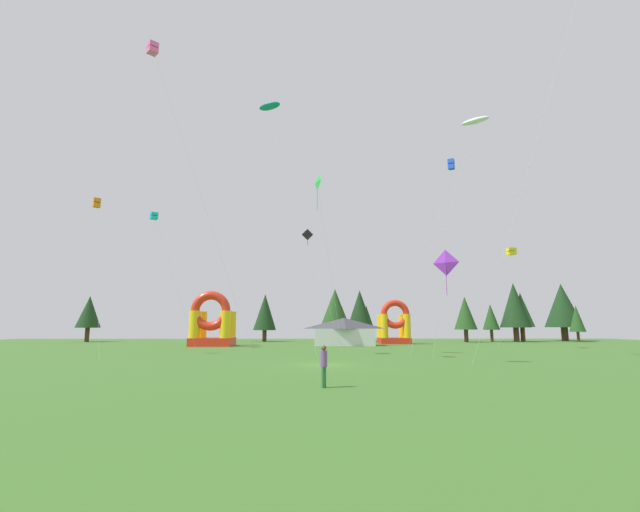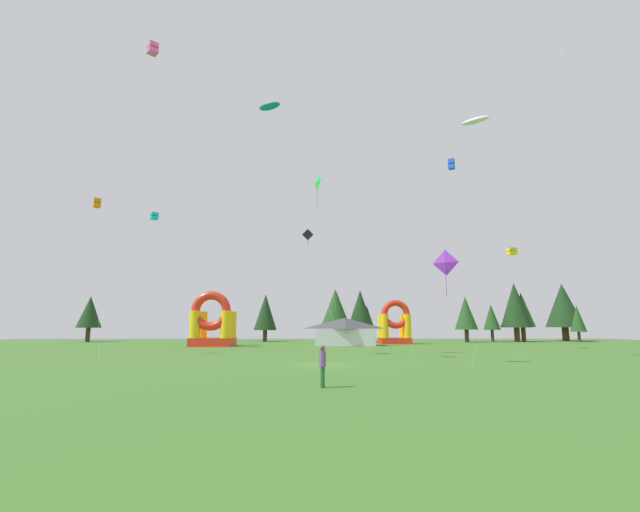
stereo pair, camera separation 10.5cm
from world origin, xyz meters
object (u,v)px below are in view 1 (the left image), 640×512
object	(u,v)px
person_far_side	(324,362)
kite_white_parafoil	(475,121)
inflatable_yellow_castle	(212,326)
kite_cyan_box	(154,216)
kite_black_diamond	(308,236)
kite_purple_diamond	(445,264)
kite_yellow_box	(512,252)
kite_orange_box	(97,203)
inflatable_red_slide	(394,327)
kite_blue_box	(451,165)
kite_pink_box	(153,49)
festival_tent	(344,332)
kite_green_diamond	(317,184)
kite_teal_parafoil	(270,107)

from	to	relation	value
person_far_side	kite_white_parafoil	bearing A→B (deg)	170.66
person_far_side	inflatable_yellow_castle	world-z (taller)	inflatable_yellow_castle
kite_cyan_box	kite_black_diamond	size ratio (longest dim) A/B	1.00
kite_purple_diamond	kite_yellow_box	distance (m)	24.53
kite_orange_box	inflatable_red_slide	size ratio (longest dim) A/B	2.28
kite_purple_diamond	kite_blue_box	world-z (taller)	kite_blue_box
kite_purple_diamond	kite_white_parafoil	size ratio (longest dim) A/B	0.37
kite_blue_box	inflatable_yellow_castle	bearing A→B (deg)	161.90
kite_white_parafoil	kite_black_diamond	bearing A→B (deg)	120.85
kite_white_parafoil	kite_yellow_box	bearing A→B (deg)	57.58
kite_pink_box	kite_cyan_box	bearing A→B (deg)	106.66
kite_cyan_box	person_far_side	distance (m)	39.97
inflatable_yellow_castle	festival_tent	bearing A→B (deg)	4.24
kite_cyan_box	person_far_side	bearing A→B (deg)	-58.65
kite_green_diamond	kite_orange_box	bearing A→B (deg)	165.16
kite_cyan_box	kite_purple_diamond	world-z (taller)	kite_cyan_box
kite_teal_parafoil	person_far_side	bearing A→B (deg)	-76.86
kite_black_diamond	festival_tent	size ratio (longest dim) A/B	2.05
kite_teal_parafoil	inflatable_red_slide	bearing A→B (deg)	57.80
kite_black_diamond	kite_green_diamond	xyz separation A→B (m)	(0.97, -26.42, -1.08)
festival_tent	kite_teal_parafoil	bearing A→B (deg)	-112.77
kite_black_diamond	inflatable_red_slide	bearing A→B (deg)	15.25
kite_yellow_box	kite_pink_box	world-z (taller)	kite_pink_box
kite_teal_parafoil	kite_pink_box	bearing A→B (deg)	-167.77
kite_black_diamond	person_far_side	world-z (taller)	kite_black_diamond
kite_orange_box	kite_white_parafoil	bearing A→B (deg)	-6.93
kite_orange_box	inflatable_red_slide	xyz separation A→B (m)	(32.42, 24.42, -11.55)
inflatable_yellow_castle	inflatable_red_slide	distance (m)	26.01
person_far_side	kite_green_diamond	bearing A→B (deg)	-149.05
kite_purple_diamond	person_far_side	bearing A→B (deg)	-127.67
festival_tent	kite_white_parafoil	bearing A→B (deg)	-66.34
kite_orange_box	kite_black_diamond	world-z (taller)	kite_black_diamond
inflatable_yellow_castle	kite_purple_diamond	bearing A→B (deg)	-49.69
kite_blue_box	person_far_side	distance (m)	38.51
kite_yellow_box	kite_black_diamond	bearing A→B (deg)	156.72
kite_cyan_box	kite_teal_parafoil	bearing A→B (deg)	-39.49
kite_teal_parafoil	kite_pink_box	distance (m)	11.54
inflatable_red_slide	kite_pink_box	bearing A→B (deg)	-133.61
kite_purple_diamond	kite_black_diamond	size ratio (longest dim) A/B	0.48
kite_orange_box	kite_teal_parafoil	xyz separation A→B (m)	(16.22, -1.32, 9.23)
kite_orange_box	kite_yellow_box	world-z (taller)	kite_orange_box
kite_purple_diamond	kite_pink_box	distance (m)	32.18
kite_black_diamond	kite_pink_box	size ratio (longest dim) A/B	0.57
kite_green_diamond	kite_pink_box	size ratio (longest dim) A/B	0.53
kite_teal_parafoil	inflatable_yellow_castle	bearing A→B (deg)	115.23
kite_cyan_box	inflatable_red_slide	xyz separation A→B (m)	(31.02, 13.54, -13.08)
kite_orange_box	kite_blue_box	bearing A→B (deg)	12.32
kite_green_diamond	festival_tent	bearing A→B (deg)	80.65
kite_cyan_box	kite_purple_diamond	bearing A→B (deg)	-35.04
kite_teal_parafoil	person_far_side	world-z (taller)	kite_teal_parafoil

